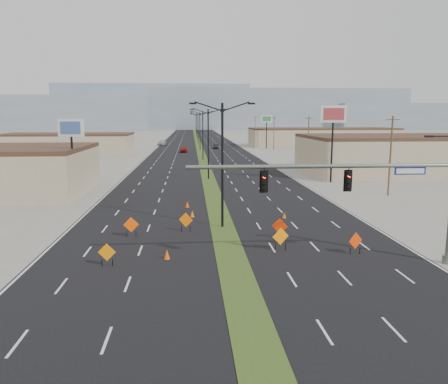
{
  "coord_description": "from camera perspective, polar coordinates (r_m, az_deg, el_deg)",
  "views": [
    {
      "loc": [
        -2.5,
        -22.68,
        8.95
      ],
      "look_at": [
        0.01,
        10.37,
        3.2
      ],
      "focal_mm": 35.0,
      "sensor_mm": 36.0,
      "label": 1
    }
  ],
  "objects": [
    {
      "name": "streetlight_4",
      "position": [
        146.75,
        -3.4,
        8.44
      ],
      "size": [
        5.15,
        0.24,
        10.02
      ],
      "color": "black",
      "rests_on": "ground"
    },
    {
      "name": "road_surface",
      "position": [
        123.04,
        -3.18,
        5.65
      ],
      "size": [
        25.0,
        400.0,
        0.02
      ],
      "primitive_type": "cube",
      "color": "black",
      "rests_on": "ground"
    },
    {
      "name": "mesa_center",
      "position": [
        325.51,
        3.22,
        10.71
      ],
      "size": [
        220.0,
        50.0,
        28.0
      ],
      "primitive_type": "cube",
      "color": "gray",
      "rests_on": "ground"
    },
    {
      "name": "mesa_east",
      "position": [
        362.05,
        26.27,
        8.85
      ],
      "size": [
        160.0,
        50.0,
        18.0
      ],
      "primitive_type": "cube",
      "color": "gray",
      "rests_on": "ground"
    },
    {
      "name": "car_far",
      "position": [
        138.96,
        -8.1,
        6.37
      ],
      "size": [
        2.82,
        5.63,
        1.57
      ],
      "primitive_type": "imported",
      "rotation": [
        0.0,
        0.0,
        -0.12
      ],
      "color": "#A7AAB0",
      "rests_on": "ground"
    },
    {
      "name": "pole_sign_east_far",
      "position": [
        124.61,
        5.6,
        9.17
      ],
      "size": [
        3.05,
        0.48,
        9.32
      ],
      "rotation": [
        0.0,
        0.0,
        -0.03
      ],
      "color": "black",
      "rests_on": "ground"
    },
    {
      "name": "construction_sign_0",
      "position": [
        27.42,
        -15.06,
        -7.72
      ],
      "size": [
        1.07,
        0.13,
        1.43
      ],
      "rotation": [
        0.0,
        0.0,
        -0.09
      ],
      "color": "orange",
      "rests_on": "ground"
    },
    {
      "name": "cone_0",
      "position": [
        28.17,
        -7.46,
        -8.1
      ],
      "size": [
        0.5,
        0.5,
        0.63
      ],
      "primitive_type": "cone",
      "rotation": [
        0.0,
        0.0,
        0.43
      ],
      "color": "#FF4E05",
      "rests_on": "ground"
    },
    {
      "name": "streetlight_3",
      "position": [
        118.76,
        -3.16,
        8.12
      ],
      "size": [
        5.15,
        0.24,
        10.02
      ],
      "color": "black",
      "rests_on": "ground"
    },
    {
      "name": "construction_sign_2",
      "position": [
        34.36,
        -5.01,
        -3.75
      ],
      "size": [
        1.07,
        0.49,
        1.53
      ],
      "rotation": [
        0.0,
        0.0,
        -0.4
      ],
      "color": "#FF6D05",
      "rests_on": "ground"
    },
    {
      "name": "streetlight_0",
      "position": [
        34.95,
        -0.22,
        4.04
      ],
      "size": [
        5.15,
        0.24,
        10.02
      ],
      "color": "black",
      "rests_on": "ground"
    },
    {
      "name": "utility_pole_3",
      "position": [
        154.39,
        4.08,
        8.23
      ],
      "size": [
        1.6,
        0.2,
        9.0
      ],
      "color": "#4C3823",
      "rests_on": "ground"
    },
    {
      "name": "utility_pole_2",
      "position": [
        119.89,
        6.54,
        7.73
      ],
      "size": [
        1.6,
        0.2,
        9.0
      ],
      "color": "#4C3823",
      "rests_on": "ground"
    },
    {
      "name": "streetlight_5",
      "position": [
        174.74,
        -3.56,
        8.66
      ],
      "size": [
        5.15,
        0.24,
        10.02
      ],
      "color": "black",
      "rests_on": "ground"
    },
    {
      "name": "building_sw_far",
      "position": [
        111.85,
        -19.73,
        5.83
      ],
      "size": [
        30.0,
        14.0,
        4.5
      ],
      "primitive_type": "cube",
      "color": "tan",
      "rests_on": "ground"
    },
    {
      "name": "mesa_backdrop",
      "position": [
        343.86,
        -9.09,
        10.89
      ],
      "size": [
        140.0,
        50.0,
        32.0
      ],
      "primitive_type": "cube",
      "color": "gray",
      "rests_on": "ground"
    },
    {
      "name": "streetlight_2",
      "position": [
        90.79,
        -2.78,
        7.6
      ],
      "size": [
        5.15,
        0.24,
        10.02
      ],
      "color": "black",
      "rests_on": "ground"
    },
    {
      "name": "construction_sign_3",
      "position": [
        29.72,
        7.4,
        -5.87
      ],
      "size": [
        1.16,
        0.39,
        1.6
      ],
      "rotation": [
        0.0,
        0.0,
        0.3
      ],
      "color": "orange",
      "rests_on": "ground"
    },
    {
      "name": "ground",
      "position": [
        24.51,
        1.85,
        -11.58
      ],
      "size": [
        600.0,
        600.0,
        0.0
      ],
      "primitive_type": "plane",
      "color": "gray",
      "rests_on": "ground"
    },
    {
      "name": "construction_sign_5",
      "position": [
        30.0,
        16.8,
        -6.22
      ],
      "size": [
        1.04,
        0.48,
        1.49
      ],
      "rotation": [
        0.0,
        0.0,
        0.41
      ],
      "color": "#EB3A04",
      "rests_on": "ground"
    },
    {
      "name": "streetlight_1",
      "position": [
        62.83,
        -2.07,
        6.61
      ],
      "size": [
        5.15,
        0.24,
        10.02
      ],
      "color": "black",
      "rests_on": "ground"
    },
    {
      "name": "median_strip",
      "position": [
        123.04,
        -3.18,
        5.65
      ],
      "size": [
        2.0,
        400.0,
        0.04
      ],
      "primitive_type": "cube",
      "color": "#2E4F1C",
      "rests_on": "ground"
    },
    {
      "name": "utility_pole_0",
      "position": [
        52.9,
        20.92,
        4.56
      ],
      "size": [
        1.6,
        0.2,
        9.0
      ],
      "color": "#4C3823",
      "rests_on": "ground"
    },
    {
      "name": "utility_pole_1",
      "position": [
        85.8,
        10.95,
        6.81
      ],
      "size": [
        1.6,
        0.2,
        9.0
      ],
      "color": "#4C3823",
      "rests_on": "ground"
    },
    {
      "name": "mesa_west",
      "position": [
        324.7,
        -25.92,
        9.23
      ],
      "size": [
        180.0,
        50.0,
        22.0
      ],
      "primitive_type": "cube",
      "color": "gray",
      "rests_on": "ground"
    },
    {
      "name": "cone_1",
      "position": [
        39.35,
        -4.16,
        -2.87
      ],
      "size": [
        0.48,
        0.48,
        0.62
      ],
      "primitive_type": "cone",
      "rotation": [
        0.0,
        0.0,
        0.34
      ],
      "color": "#F46205",
      "rests_on": "ground"
    },
    {
      "name": "car_left",
      "position": [
        111.13,
        -5.3,
        5.54
      ],
      "size": [
        1.86,
        4.2,
        1.4
      ],
      "primitive_type": "imported",
      "rotation": [
        0.0,
        0.0,
        -0.05
      ],
      "color": "maroon",
      "rests_on": "ground"
    },
    {
      "name": "pole_sign_west",
      "position": [
        50.15,
        -19.34,
        7.12
      ],
      "size": [
        2.85,
        0.96,
        8.7
      ],
      "rotation": [
        0.0,
        0.0,
        -0.22
      ],
      "color": "black",
      "rests_on": "ground"
    },
    {
      "name": "car_mid",
      "position": [
        123.67,
        -1.05,
        5.99
      ],
      "size": [
        1.81,
        4.1,
        1.31
      ],
      "primitive_type": "imported",
      "rotation": [
        0.0,
        0.0,
        -0.11
      ],
      "color": "black",
      "rests_on": "ground"
    },
    {
      "name": "signal_mast",
      "position": [
        27.36,
        19.55,
        0.53
      ],
      "size": [
        16.3,
        0.6,
        8.0
      ],
      "color": "slate",
      "rests_on": "ground"
    },
    {
      "name": "building_se_far",
      "position": [
        138.88,
        12.71,
        6.94
      ],
      "size": [
        44.0,
        16.0,
        5.0
      ],
      "primitive_type": "cube",
      "color": "tan",
      "rests_on": "ground"
    },
    {
      "name": "streetlight_6",
      "position": [
        202.73,
        -3.68,
        8.82
      ],
      "size": [
        5.15,
        0.24,
        10.02
      ],
      "color": "black",
      "rests_on": "ground"
    },
    {
      "name": "building_se_near",
      "position": [
        77.15,
        23.99,
        4.38
      ],
      "size": [
        36.0,
        18.0,
        5.5
      ],
      "primitive_type": "cube",
      "color": "tan",
      "rests_on": "ground"
    },
    {
      "name": "cone_2",
      "position": [
        39.22,
        7.88,
        -3.01
      ],
      "size": [
        0.37,
        0.37,
        0.58
      ],
      "primitive_type": "cone",
      "rotation": [
        0.0,
        0.0,
        0.07
      ],
      "color": "#DC5604",
      "rests_on": "ground"
    },
    {
      "name": "cone_3",
      "position": [
        43.6,
        -4.82,
        -1.62
      ],
      "size": [
        0.44,
        0.44,
        0.63
      ],
      "primitive_type": "cone",
      "rotation": [
        0.0,
        0.0,
        0.18
      ],
      "color": "#FF3F05",
      "rests_on": "ground"
    },
    {
      "name": "pole_sign_east_near",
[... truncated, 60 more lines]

